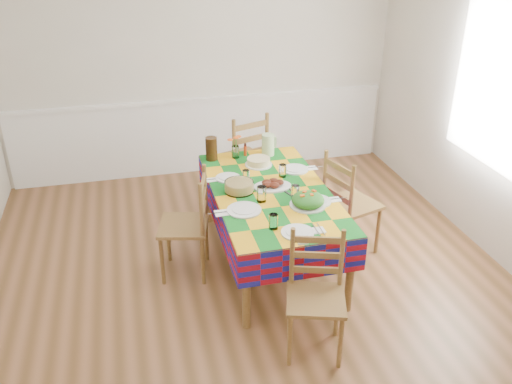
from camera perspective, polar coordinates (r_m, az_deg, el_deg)
room at (r=3.95m, az=-0.47°, el=5.60°), size 4.58×5.08×2.78m
wainscot at (r=6.54m, az=-5.56°, el=6.24°), size 4.41×0.06×0.92m
window_right at (r=5.12m, az=24.13°, el=10.06°), size 0.00×1.40×1.40m
dining_table at (r=4.66m, az=1.57°, el=-0.66°), size 0.98×1.82×0.71m
setting_near_head at (r=4.02m, az=3.55°, el=-3.84°), size 0.40×0.27×0.12m
setting_left_near at (r=4.34m, az=-0.66°, el=-1.27°), size 0.51×0.30×0.13m
setting_left_far at (r=4.80m, az=-2.35°, el=1.58°), size 0.41×0.25×0.11m
setting_right_near at (r=4.47m, az=5.66°, el=-0.59°), size 0.45×0.26×0.12m
setting_right_far at (r=4.95m, az=3.73°, el=2.36°), size 0.46×0.26×0.12m
meat_platter at (r=4.66m, az=1.72°, el=0.78°), size 0.33×0.24×0.06m
salad_platter at (r=4.37m, az=5.48°, el=-0.89°), size 0.30×0.30×0.12m
pasta_bowl at (r=4.58m, az=-1.79°, el=0.58°), size 0.25×0.25×0.09m
cake at (r=5.08m, az=0.27°, el=3.19°), size 0.26×0.26×0.07m
serving_utensils at (r=4.57m, az=3.69°, el=-0.12°), size 0.12×0.27×0.01m
flower_vase at (r=5.22m, az=-2.19°, el=4.59°), size 0.14×0.12×0.23m
hot_sauce at (r=5.28m, az=-1.14°, el=4.49°), size 0.03×0.03×0.13m
green_pitcher at (r=5.28m, az=1.28°, el=5.00°), size 0.12×0.12×0.21m
tea_pitcher at (r=5.19m, az=-4.72°, el=4.57°), size 0.11×0.11×0.22m
name_card at (r=3.89m, az=4.97°, el=-5.38°), size 0.08×0.02×0.02m
chair_near at (r=3.84m, az=6.31°, el=-10.79°), size 0.50×0.48×0.91m
chair_far at (r=5.71m, az=-1.32°, el=3.42°), size 0.57×0.55×1.03m
chair_left at (r=4.61m, az=-7.12°, el=-3.50°), size 0.49×0.50×0.95m
chair_right at (r=4.94m, az=9.69°, el=-1.33°), size 0.52×0.53×0.97m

